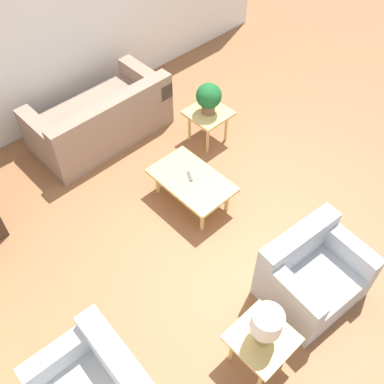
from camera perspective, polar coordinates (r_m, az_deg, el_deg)
ground_plane at (r=5.44m, az=4.66°, el=-3.24°), size 14.00×14.00×0.00m
wall_right at (r=6.49m, az=-15.77°, el=20.40°), size 0.12×7.20×2.70m
sofa at (r=6.33m, az=-11.40°, el=8.98°), size 0.96×1.87×0.81m
armchair at (r=4.77m, az=14.83°, el=-10.10°), size 0.87×1.03×0.78m
coffee_table at (r=5.33m, az=-0.04°, el=1.34°), size 1.00×0.62×0.39m
side_table_plant at (r=6.10m, az=2.06°, el=9.59°), size 0.53×0.53×0.49m
side_table_lamp at (r=4.24m, az=8.82°, el=-18.20°), size 0.53×0.53×0.49m
potted_plant at (r=5.90m, az=2.15°, el=11.96°), size 0.34×0.34×0.43m
table_lamp at (r=3.93m, az=9.42°, el=-16.26°), size 0.27×0.27×0.43m
remote_control at (r=5.31m, az=-0.28°, el=2.04°), size 0.16×0.11×0.02m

